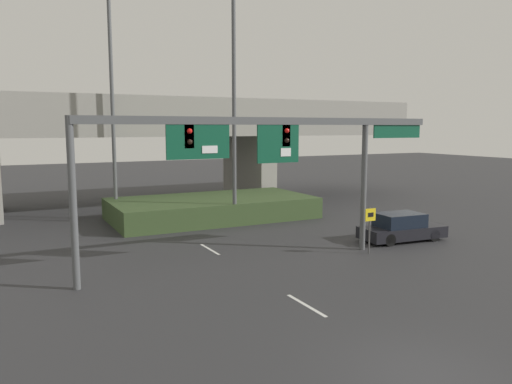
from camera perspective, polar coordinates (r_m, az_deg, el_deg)
The scene contains 9 objects.
ground_plane at distance 13.79m, azimuth 18.34°, elevation -18.94°, with size 160.00×160.00×0.00m, color #2D2D30.
lane_markings at distance 25.08m, azimuth -5.30°, elevation -6.53°, with size 0.14×37.74×0.01m.
signal_gantry at distance 21.66m, azimuth 0.77°, elevation 5.37°, with size 17.18×0.44×6.46m.
speed_limit_sign at distance 24.41m, azimuth 12.89°, elevation -3.54°, with size 0.60×0.11×2.26m.
highway_light_pole_near at distance 33.70m, azimuth -16.19°, elevation 12.06°, with size 0.70×0.36×17.10m.
highway_light_pole_far at distance 30.27m, azimuth -2.54°, elevation 12.76°, with size 0.70×0.36×16.95m.
overpass_bridge at distance 39.14m, azimuth -13.91°, elevation 7.02°, with size 46.02×9.45×8.17m.
grass_embankment at distance 33.35m, azimuth -5.03°, elevation -1.84°, with size 13.11×6.70×1.37m.
parked_sedan_near_right at distance 27.84m, azimuth 16.26°, elevation -3.96°, with size 4.75×2.24×1.49m.
Camera 1 is at (-8.97, -8.55, 6.04)m, focal length 35.00 mm.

